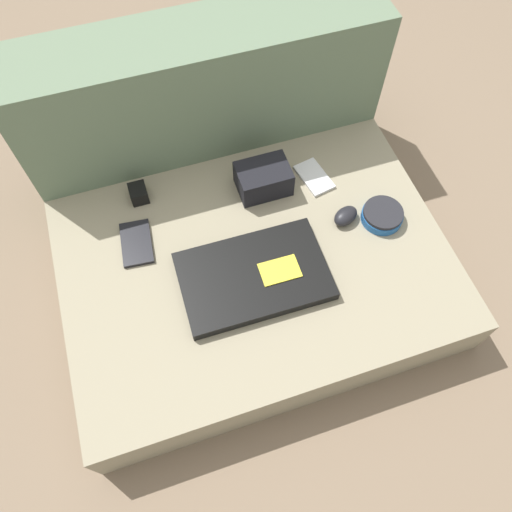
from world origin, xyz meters
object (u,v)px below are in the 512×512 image
Objects in this scene: phone_black at (137,243)px; charger_brick at (139,193)px; speaker_puck at (382,215)px; camera_pouch at (263,179)px; phone_silver at (314,177)px; computer_mouse at (346,216)px; laptop at (254,276)px.

charger_brick reaches higher than phone_black.
camera_pouch is (-0.25, 0.18, 0.02)m from speaker_puck.
phone_silver is 0.14m from camera_pouch.
camera_pouch reaches higher than speaker_puck.
speaker_puck reaches higher than phone_silver.
charger_brick is (-0.31, 0.07, -0.02)m from camera_pouch.
computer_mouse is 0.52m from charger_brick.
laptop is 2.65× the size of phone_black.
speaker_puck is at bearing -67.56° from phone_silver.
laptop is 2.59× the size of camera_pouch.
phone_black is 2.53× the size of charger_brick.
laptop is 2.87× the size of phone_silver.
phone_silver is at bearing 75.13° from computer_mouse.
phone_silver is (0.24, 0.23, -0.01)m from laptop.
camera_pouch reaches higher than phone_silver.
speaker_puck is 0.31m from camera_pouch.
phone_black is 0.35m from camera_pouch.
laptop is 0.28m from computer_mouse.
computer_mouse is 0.22m from camera_pouch.
computer_mouse reaches higher than speaker_puck.
computer_mouse is 0.09m from speaker_puck.
charger_brick is at bearing 129.93° from computer_mouse.
camera_pouch is at bearing 16.22° from phone_black.
phone_silver is (-0.11, 0.17, -0.01)m from speaker_puck.
laptop is 4.25× the size of computer_mouse.
phone_black is 0.14m from charger_brick.
camera_pouch is at bearing -12.33° from charger_brick.
camera_pouch is (0.10, 0.24, 0.02)m from laptop.
speaker_puck reaches higher than laptop.
camera_pouch is (0.34, 0.06, 0.03)m from phone_black.
speaker_puck is (0.35, 0.06, 0.00)m from laptop.
charger_brick is (-0.44, 0.08, 0.02)m from phone_silver.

